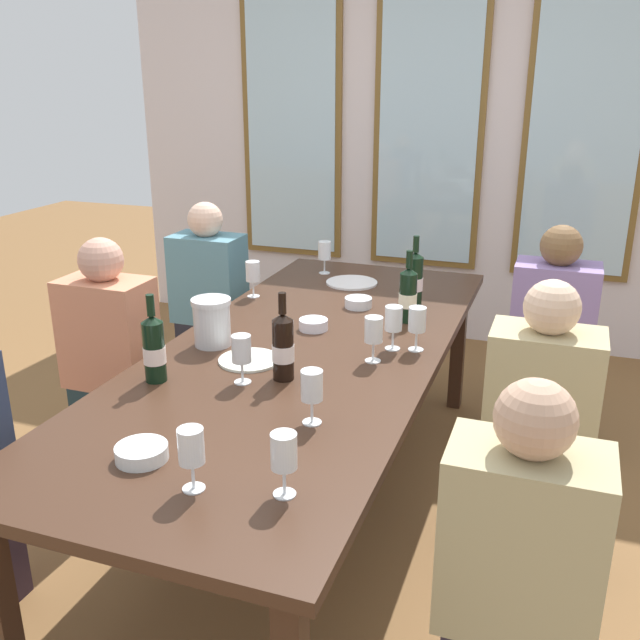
% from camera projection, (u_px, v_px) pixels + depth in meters
% --- Properties ---
extents(ground_plane, '(12.00, 12.00, 0.00)m').
position_uv_depth(ground_plane, '(304.00, 509.00, 3.01)').
color(ground_plane, brown).
extents(back_wall_with_windows, '(4.26, 0.10, 2.90)m').
position_uv_depth(back_wall_with_windows, '(430.00, 123.00, 4.58)').
color(back_wall_with_windows, silver).
rests_on(back_wall_with_windows, ground).
extents(dining_table, '(1.06, 2.61, 0.74)m').
position_uv_depth(dining_table, '(303.00, 362.00, 2.78)').
color(dining_table, '#3F271A').
rests_on(dining_table, ground).
extents(white_plate_0, '(0.23, 0.23, 0.01)m').
position_uv_depth(white_plate_0, '(249.00, 360.00, 2.63)').
color(white_plate_0, white).
rests_on(white_plate_0, dining_table).
extents(white_plate_1, '(0.26, 0.26, 0.01)m').
position_uv_depth(white_plate_1, '(352.00, 283.00, 3.60)').
color(white_plate_1, white).
rests_on(white_plate_1, dining_table).
extents(metal_pitcher, '(0.16, 0.16, 0.19)m').
position_uv_depth(metal_pitcher, '(212.00, 322.00, 2.76)').
color(metal_pitcher, silver).
rests_on(metal_pitcher, dining_table).
extents(wine_bottle_0, '(0.08, 0.08, 0.31)m').
position_uv_depth(wine_bottle_0, '(408.00, 295.00, 3.02)').
color(wine_bottle_0, black).
rests_on(wine_bottle_0, dining_table).
extents(wine_bottle_1, '(0.08, 0.08, 0.31)m').
position_uv_depth(wine_bottle_1, '(154.00, 348.00, 2.43)').
color(wine_bottle_1, black).
rests_on(wine_bottle_1, dining_table).
extents(wine_bottle_2, '(0.08, 0.08, 0.33)m').
position_uv_depth(wine_bottle_2, '(415.00, 279.00, 3.23)').
color(wine_bottle_2, black).
rests_on(wine_bottle_2, dining_table).
extents(wine_bottle_3, '(0.08, 0.08, 0.32)m').
position_uv_depth(wine_bottle_3, '(283.00, 346.00, 2.44)').
color(wine_bottle_3, black).
rests_on(wine_bottle_3, dining_table).
extents(tasting_bowl_0, '(0.12, 0.12, 0.05)m').
position_uv_depth(tasting_bowl_0, '(358.00, 302.00, 3.23)').
color(tasting_bowl_0, white).
rests_on(tasting_bowl_0, dining_table).
extents(tasting_bowl_1, '(0.15, 0.15, 0.04)m').
position_uv_depth(tasting_bowl_1, '(142.00, 453.00, 1.96)').
color(tasting_bowl_1, white).
rests_on(tasting_bowl_1, dining_table).
extents(tasting_bowl_2, '(0.12, 0.12, 0.04)m').
position_uv_depth(tasting_bowl_2, '(313.00, 324.00, 2.95)').
color(tasting_bowl_2, white).
rests_on(tasting_bowl_2, dining_table).
extents(wine_glass_0, '(0.07, 0.07, 0.17)m').
position_uv_depth(wine_glass_0, '(417.00, 320.00, 2.70)').
color(wine_glass_0, white).
rests_on(wine_glass_0, dining_table).
extents(wine_glass_1, '(0.07, 0.07, 0.17)m').
position_uv_depth(wine_glass_1, '(191.00, 449.00, 1.79)').
color(wine_glass_1, white).
rests_on(wine_glass_1, dining_table).
extents(wine_glass_2, '(0.07, 0.07, 0.17)m').
position_uv_depth(wine_glass_2, '(284.00, 454.00, 1.76)').
color(wine_glass_2, white).
rests_on(wine_glass_2, dining_table).
extents(wine_glass_3, '(0.07, 0.07, 0.17)m').
position_uv_depth(wine_glass_3, '(253.00, 273.00, 3.35)').
color(wine_glass_3, white).
rests_on(wine_glass_3, dining_table).
extents(wine_glass_4, '(0.07, 0.07, 0.17)m').
position_uv_depth(wine_glass_4, '(394.00, 320.00, 2.71)').
color(wine_glass_4, white).
rests_on(wine_glass_4, dining_table).
extents(wine_glass_5, '(0.07, 0.07, 0.17)m').
position_uv_depth(wine_glass_5, '(324.00, 252.00, 3.75)').
color(wine_glass_5, white).
rests_on(wine_glass_5, dining_table).
extents(wine_glass_6, '(0.07, 0.07, 0.17)m').
position_uv_depth(wine_glass_6, '(312.00, 388.00, 2.13)').
color(wine_glass_6, white).
rests_on(wine_glass_6, dining_table).
extents(wine_glass_7, '(0.07, 0.07, 0.17)m').
position_uv_depth(wine_glass_7, '(241.00, 351.00, 2.41)').
color(wine_glass_7, white).
rests_on(wine_glass_7, dining_table).
extents(wine_glass_8, '(0.07, 0.07, 0.17)m').
position_uv_depth(wine_glass_8, '(374.00, 331.00, 2.59)').
color(wine_glass_8, white).
rests_on(wine_glass_8, dining_table).
extents(seated_person_0, '(0.38, 0.24, 1.11)m').
position_uv_depth(seated_person_0, '(112.00, 367.00, 3.12)').
color(seated_person_0, '#21353A').
rests_on(seated_person_0, ground).
extents(seated_person_1, '(0.38, 0.24, 1.11)m').
position_uv_depth(seated_person_1, '(537.00, 437.00, 2.52)').
color(seated_person_1, '#2F3838').
rests_on(seated_person_1, ground).
extents(seated_person_2, '(0.38, 0.24, 1.11)m').
position_uv_depth(seated_person_2, '(210.00, 307.00, 3.93)').
color(seated_person_2, '#23232C').
rests_on(seated_person_2, ground).
extents(seated_person_3, '(0.38, 0.24, 1.11)m').
position_uv_depth(seated_person_3, '(550.00, 346.00, 3.36)').
color(seated_person_3, '#392C2E').
rests_on(seated_person_3, ground).
extents(seated_person_5, '(0.38, 0.24, 1.11)m').
position_uv_depth(seated_person_5, '(515.00, 595.00, 1.76)').
color(seated_person_5, '#2C232E').
rests_on(seated_person_5, ground).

